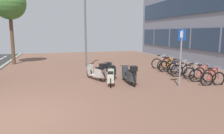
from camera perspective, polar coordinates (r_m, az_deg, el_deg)
ground at (r=6.82m, az=-12.99°, el=-12.37°), size 21.00×40.00×0.13m
bicycle_rack_00 at (r=10.92m, az=25.94°, el=-2.87°), size 1.28×0.48×0.94m
bicycle_rack_01 at (r=11.44m, az=23.65°, el=-2.12°), size 1.30×0.58×0.97m
bicycle_rack_02 at (r=11.99m, az=21.64°, el=-1.53°), size 1.27×0.48×0.94m
bicycle_rack_03 at (r=12.39m, az=18.73°, el=-0.90°), size 1.37×0.48×1.02m
bicycle_rack_04 at (r=13.05m, az=17.54°, el=-0.35°), size 1.40×0.48×1.01m
bicycle_rack_05 at (r=13.58m, az=15.55°, el=0.14°), size 1.39×0.51×1.03m
bicycle_rack_06 at (r=14.27m, az=14.78°, el=0.54°), size 1.34×0.48×0.96m
bicycle_rack_07 at (r=14.88m, az=13.43°, el=1.02°), size 1.43×0.48×1.02m
scooter_near at (r=11.58m, az=-0.20°, el=-0.97°), size 0.52×1.74×0.79m
scooter_mid at (r=10.82m, az=-3.92°, el=-1.43°), size 0.89×1.68×0.97m
scooter_far at (r=9.88m, az=-0.36°, el=-2.92°), size 0.74×1.62×0.72m
scooter_extra at (r=10.06m, az=5.02°, el=-2.23°), size 0.52×1.82×0.99m
parking_sign at (r=9.88m, az=18.45°, el=3.94°), size 0.40×0.07×2.62m
lamp_post at (r=15.03m, az=-7.38°, el=12.32°), size 0.20×0.52×5.85m
street_tree at (r=18.11m, az=-26.40°, el=15.32°), size 2.43×2.43×5.89m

